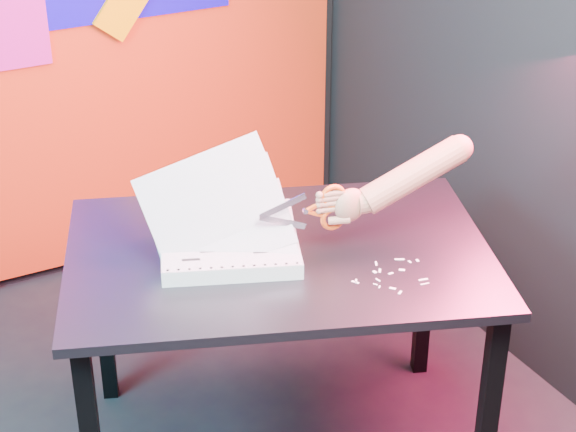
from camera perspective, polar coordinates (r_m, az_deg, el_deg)
room at (r=2.34m, az=-10.53°, el=7.14°), size 3.01×3.01×2.71m
backdrop at (r=3.82m, az=-16.26°, el=8.50°), size 2.88×0.05×2.08m
work_table at (r=2.87m, az=-0.54°, el=-3.56°), size 1.45×1.21×0.75m
printout_stack at (r=2.78m, az=-3.50°, el=-1.86°), size 0.47×0.41×0.37m
scissors at (r=2.75m, az=2.33°, el=0.46°), size 0.25×0.06×0.15m
hand_forearm at (r=2.79m, az=6.80°, el=2.16°), size 0.45×0.15×0.23m
paper_clippings at (r=2.72m, az=6.19°, el=-3.49°), size 0.23×0.18×0.00m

